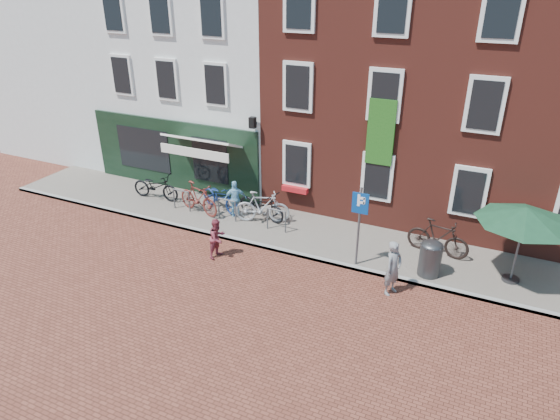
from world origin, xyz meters
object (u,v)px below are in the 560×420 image
at_px(boy, 217,238).
at_px(litter_bin, 431,256).
at_px(parking_sign, 359,215).
at_px(woman, 393,268).
at_px(parasol, 527,212).
at_px(bicycle_5, 438,237).
at_px(bicycle_0, 156,186).
at_px(bicycle_1, 198,198).
at_px(bicycle_3, 262,207).
at_px(bicycle_4, 261,205).
at_px(bicycle_2, 220,197).
at_px(cafe_person, 235,199).

bearing_deg(boy, litter_bin, -65.59).
distance_m(parking_sign, woman, 1.88).
bearing_deg(parasol, litter_bin, -163.04).
distance_m(parasol, bicycle_5, 2.87).
height_order(bicycle_0, bicycle_5, bicycle_5).
bearing_deg(boy, bicycle_1, 54.34).
xyz_separation_m(bicycle_3, bicycle_4, (-0.17, 0.27, -0.06)).
height_order(woman, bicycle_1, woman).
height_order(parking_sign, parasol, parking_sign).
bearing_deg(bicycle_2, parking_sign, -85.32).
xyz_separation_m(parasol, woman, (-3.10, -1.97, -1.52)).
height_order(woman, bicycle_4, woman).
bearing_deg(parking_sign, bicycle_5, 38.12).
height_order(litter_bin, bicycle_4, litter_bin).
bearing_deg(litter_bin, cafe_person, 172.16).
bearing_deg(bicycle_5, bicycle_1, 102.50).
xyz_separation_m(bicycle_2, bicycle_4, (1.73, 0.03, 0.00)).
distance_m(woman, bicycle_4, 6.00).
distance_m(parking_sign, cafe_person, 5.34).
distance_m(bicycle_1, bicycle_5, 8.68).
bearing_deg(bicycle_4, bicycle_5, -76.62).
height_order(woman, bicycle_0, woman).
relative_size(bicycle_4, bicycle_5, 1.03).
height_order(parasol, bicycle_4, parasol).
relative_size(bicycle_0, bicycle_1, 1.03).
height_order(bicycle_2, bicycle_3, bicycle_3).
xyz_separation_m(parasol, bicycle_1, (-10.91, -0.02, -1.65)).
height_order(parasol, bicycle_0, parasol).
bearing_deg(parasol, bicycle_4, 176.25).
relative_size(woman, bicycle_2, 0.80).
relative_size(parasol, bicycle_2, 1.31).
bearing_deg(bicycle_4, parasol, -81.11).
bearing_deg(bicycle_3, bicycle_5, -106.66).
xyz_separation_m(parking_sign, bicycle_5, (2.17, 1.70, -1.10)).
xyz_separation_m(parking_sign, bicycle_0, (-8.74, 1.38, -1.16)).
xyz_separation_m(parking_sign, bicycle_3, (-3.96, 1.35, -1.10)).
distance_m(boy, bicycle_0, 5.22).
xyz_separation_m(boy, bicycle_2, (-1.62, 2.86, -0.03)).
relative_size(bicycle_2, bicycle_3, 1.03).
xyz_separation_m(boy, cafe_person, (-0.83, 2.63, 0.13)).
xyz_separation_m(litter_bin, parking_sign, (-2.15, -0.37, 1.08)).
distance_m(parking_sign, bicycle_1, 6.66).
height_order(bicycle_1, bicycle_2, bicycle_1).
distance_m(parking_sign, parasol, 4.58).
bearing_deg(bicycle_2, woman, -89.31).
relative_size(litter_bin, cafe_person, 0.86).
xyz_separation_m(woman, cafe_person, (-6.39, 2.27, -0.02)).
xyz_separation_m(woman, bicycle_0, (-10.06, 2.29, -0.19)).
bearing_deg(parasol, bicycle_3, 177.99).
relative_size(bicycle_0, bicycle_2, 1.00).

